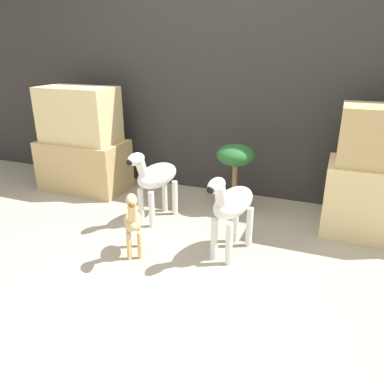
{
  "coord_description": "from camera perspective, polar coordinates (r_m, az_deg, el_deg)",
  "views": [
    {
      "loc": [
        0.98,
        -1.81,
        1.4
      ],
      "look_at": [
        0.01,
        0.65,
        0.36
      ],
      "focal_mm": 35.0,
      "sensor_mm": 36.0,
      "label": 1
    }
  ],
  "objects": [
    {
      "name": "giraffe_figurine",
      "position": [
        2.61,
        -9.01,
        -4.23
      ],
      "size": [
        0.27,
        0.35,
        0.52
      ],
      "color": "tan",
      "rests_on": "ground_plane"
    },
    {
      "name": "zebra_left",
      "position": [
        3.1,
        -5.59,
        2.19
      ],
      "size": [
        0.3,
        0.56,
        0.64
      ],
      "color": "silver",
      "rests_on": "ground_plane"
    },
    {
      "name": "ground_plane",
      "position": [
        2.49,
        -5.9,
        -12.81
      ],
      "size": [
        14.0,
        14.0,
        0.0
      ],
      "primitive_type": "plane",
      "color": "#9E937F"
    },
    {
      "name": "wall_back",
      "position": [
        3.64,
        6.02,
        16.7
      ],
      "size": [
        6.4,
        0.08,
        2.2
      ],
      "color": "#2D2B28",
      "rests_on": "ground_plane"
    },
    {
      "name": "zebra_right",
      "position": [
        2.57,
        6.07,
        -2.0
      ],
      "size": [
        0.29,
        0.56,
        0.64
      ],
      "color": "silver",
      "rests_on": "ground_plane"
    },
    {
      "name": "potted_palm_front",
      "position": [
        3.3,
        6.63,
        4.58
      ],
      "size": [
        0.33,
        0.33,
        0.6
      ],
      "color": "black",
      "rests_on": "ground_plane"
    },
    {
      "name": "rock_pillar_left",
      "position": [
        3.93,
        -16.39,
        7.02
      ],
      "size": [
        0.86,
        0.49,
        1.03
      ],
      "color": "tan",
      "rests_on": "ground_plane"
    }
  ]
}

